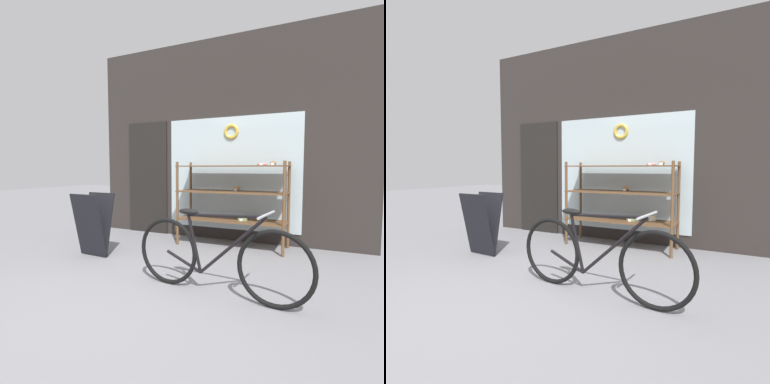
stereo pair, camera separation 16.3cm
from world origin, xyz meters
The scene contains 5 objects.
ground_plane centered at (0.00, 0.00, 0.00)m, with size 30.00×30.00×0.00m, color gray.
storefront_facade centered at (-0.04, 2.69, 1.67)m, with size 4.82×0.13×3.44m.
display_case centered at (0.35, 2.29, 0.82)m, with size 1.71×0.56×1.34m.
bicycle centered at (0.74, 0.45, 0.38)m, with size 1.85×0.46×0.84m.
sandwich_board centered at (-1.29, 0.96, 0.45)m, with size 0.50×0.41×0.88m.
Camera 1 is at (1.74, -2.23, 1.24)m, focal length 28.00 mm.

